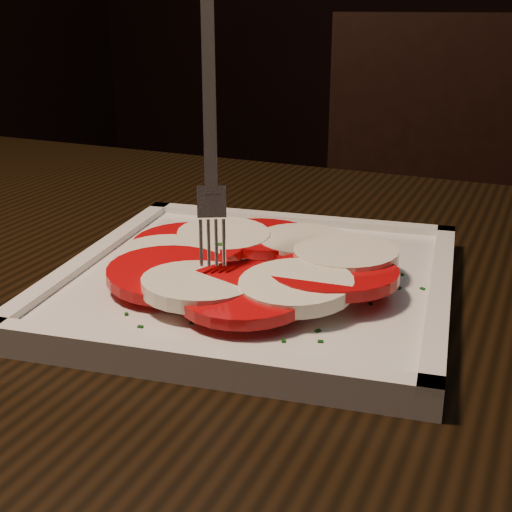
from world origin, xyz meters
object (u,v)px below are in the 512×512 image
Objects in this scene: fork at (210,132)px; chair at (430,232)px; table at (232,388)px; plate at (256,283)px.

chair is at bearing 61.61° from fork.
fork is (0.00, -0.03, 0.22)m from table.
fork reaches higher than plate.
table is 0.23m from fork.
chair is at bearing 91.86° from table.
chair is (-0.03, 0.84, -0.12)m from table.
table is 1.34× the size of chair.
plate is 0.12m from fork.
fork is (0.03, -0.88, 0.34)m from chair.
chair is at bearing 93.80° from plate.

